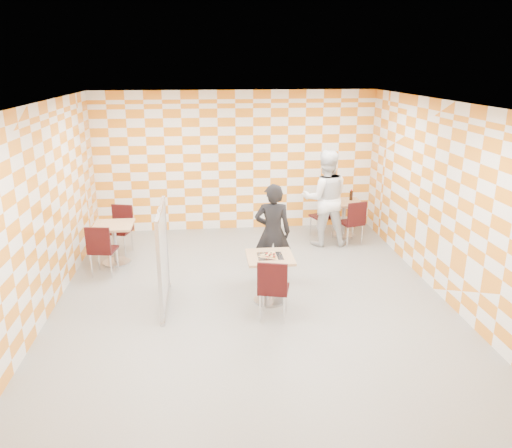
{
  "coord_description": "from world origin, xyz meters",
  "views": [
    {
      "loc": [
        -0.64,
        -7.11,
        3.53
      ],
      "look_at": [
        0.1,
        0.2,
        1.15
      ],
      "focal_mm": 35.0,
      "sensor_mm": 36.0,
      "label": 1
    }
  ],
  "objects_px": {
    "chair_second_side": "(326,212)",
    "empty_table": "(114,237)",
    "chair_main_front": "(273,286)",
    "chair_second_front": "(354,220)",
    "sport_bottle": "(339,196)",
    "man_white": "(325,198)",
    "chair_empty_far": "(121,225)",
    "main_table": "(270,271)",
    "second_table": "(344,212)",
    "soda_bottle": "(351,195)",
    "partition": "(163,257)",
    "chair_empty_near": "(101,247)",
    "man_dark": "(273,232)"
  },
  "relations": [
    {
      "from": "soda_bottle",
      "to": "chair_main_front",
      "type": "bearing_deg",
      "value": -120.68
    },
    {
      "from": "empty_table",
      "to": "sport_bottle",
      "type": "distance_m",
      "value": 4.67
    },
    {
      "from": "chair_empty_far",
      "to": "chair_second_front",
      "type": "bearing_deg",
      "value": -1.32
    },
    {
      "from": "chair_second_side",
      "to": "partition",
      "type": "bearing_deg",
      "value": -137.84
    },
    {
      "from": "chair_second_front",
      "to": "chair_main_front",
      "type": "bearing_deg",
      "value": -124.7
    },
    {
      "from": "chair_empty_far",
      "to": "main_table",
      "type": "bearing_deg",
      "value": -42.86
    },
    {
      "from": "empty_table",
      "to": "chair_empty_far",
      "type": "xyz_separation_m",
      "value": [
        0.03,
        0.59,
        0.04
      ]
    },
    {
      "from": "main_table",
      "to": "chair_main_front",
      "type": "distance_m",
      "value": 0.62
    },
    {
      "from": "main_table",
      "to": "man_white",
      "type": "distance_m",
      "value": 2.85
    },
    {
      "from": "chair_second_front",
      "to": "chair_empty_near",
      "type": "relative_size",
      "value": 1.0
    },
    {
      "from": "chair_second_side",
      "to": "soda_bottle",
      "type": "xyz_separation_m",
      "value": [
        0.56,
        0.13,
        0.31
      ]
    },
    {
      "from": "chair_second_side",
      "to": "empty_table",
      "type": "bearing_deg",
      "value": -165.58
    },
    {
      "from": "man_white",
      "to": "chair_empty_far",
      "type": "bearing_deg",
      "value": 3.4
    },
    {
      "from": "empty_table",
      "to": "chair_second_front",
      "type": "relative_size",
      "value": 0.81
    },
    {
      "from": "chair_main_front",
      "to": "chair_second_side",
      "type": "bearing_deg",
      "value": 65.5
    },
    {
      "from": "chair_second_side",
      "to": "chair_empty_far",
      "type": "height_order",
      "value": "same"
    },
    {
      "from": "chair_main_front",
      "to": "chair_second_front",
      "type": "height_order",
      "value": "same"
    },
    {
      "from": "chair_empty_far",
      "to": "second_table",
      "type": "bearing_deg",
      "value": 6.44
    },
    {
      "from": "chair_empty_far",
      "to": "soda_bottle",
      "type": "bearing_deg",
      "value": 7.43
    },
    {
      "from": "empty_table",
      "to": "soda_bottle",
      "type": "bearing_deg",
      "value": 14.22
    },
    {
      "from": "empty_table",
      "to": "partition",
      "type": "height_order",
      "value": "partition"
    },
    {
      "from": "chair_empty_near",
      "to": "main_table",
      "type": "bearing_deg",
      "value": -24.08
    },
    {
      "from": "main_table",
      "to": "man_white",
      "type": "height_order",
      "value": "man_white"
    },
    {
      "from": "empty_table",
      "to": "chair_second_side",
      "type": "xyz_separation_m",
      "value": [
        4.19,
        1.08,
        0.04
      ]
    },
    {
      "from": "main_table",
      "to": "man_white",
      "type": "bearing_deg",
      "value": 59.76
    },
    {
      "from": "main_table",
      "to": "sport_bottle",
      "type": "height_order",
      "value": "sport_bottle"
    },
    {
      "from": "chair_second_front",
      "to": "soda_bottle",
      "type": "distance_m",
      "value": 0.8
    },
    {
      "from": "second_table",
      "to": "empty_table",
      "type": "xyz_separation_m",
      "value": [
        -4.59,
        -1.1,
        0.0
      ]
    },
    {
      "from": "chair_second_side",
      "to": "man_white",
      "type": "distance_m",
      "value": 0.64
    },
    {
      "from": "chair_main_front",
      "to": "chair_second_side",
      "type": "xyz_separation_m",
      "value": [
        1.6,
        3.51,
        0.0
      ]
    },
    {
      "from": "main_table",
      "to": "chair_second_side",
      "type": "xyz_separation_m",
      "value": [
        1.57,
        2.9,
        0.04
      ]
    },
    {
      "from": "man_dark",
      "to": "soda_bottle",
      "type": "bearing_deg",
      "value": -126.36
    },
    {
      "from": "man_dark",
      "to": "second_table",
      "type": "bearing_deg",
      "value": -125.23
    },
    {
      "from": "empty_table",
      "to": "chair_empty_far",
      "type": "height_order",
      "value": "chair_empty_far"
    },
    {
      "from": "chair_second_front",
      "to": "chair_empty_near",
      "type": "height_order",
      "value": "same"
    },
    {
      "from": "empty_table",
      "to": "man_dark",
      "type": "bearing_deg",
      "value": -19.46
    },
    {
      "from": "chair_empty_near",
      "to": "partition",
      "type": "height_order",
      "value": "partition"
    },
    {
      "from": "second_table",
      "to": "man_dark",
      "type": "height_order",
      "value": "man_dark"
    },
    {
      "from": "second_table",
      "to": "sport_bottle",
      "type": "distance_m",
      "value": 0.36
    },
    {
      "from": "second_table",
      "to": "chair_second_side",
      "type": "distance_m",
      "value": 0.4
    },
    {
      "from": "main_table",
      "to": "chair_empty_far",
      "type": "relative_size",
      "value": 0.81
    },
    {
      "from": "partition",
      "to": "chair_second_side",
      "type": "bearing_deg",
      "value": 42.16
    },
    {
      "from": "chair_main_front",
      "to": "man_dark",
      "type": "relative_size",
      "value": 0.55
    },
    {
      "from": "chair_second_side",
      "to": "chair_empty_near",
      "type": "distance_m",
      "value": 4.63
    },
    {
      "from": "chair_second_front",
      "to": "sport_bottle",
      "type": "xyz_separation_m",
      "value": [
        -0.12,
        0.74,
        0.29
      ]
    },
    {
      "from": "main_table",
      "to": "chair_second_front",
      "type": "height_order",
      "value": "chair_second_front"
    },
    {
      "from": "chair_main_front",
      "to": "man_white",
      "type": "xyz_separation_m",
      "value": [
        1.45,
        3.05,
        0.42
      ]
    },
    {
      "from": "man_white",
      "to": "soda_bottle",
      "type": "distance_m",
      "value": 0.93
    },
    {
      "from": "main_table",
      "to": "chair_second_side",
      "type": "relative_size",
      "value": 0.81
    },
    {
      "from": "second_table",
      "to": "man_white",
      "type": "height_order",
      "value": "man_white"
    }
  ]
}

